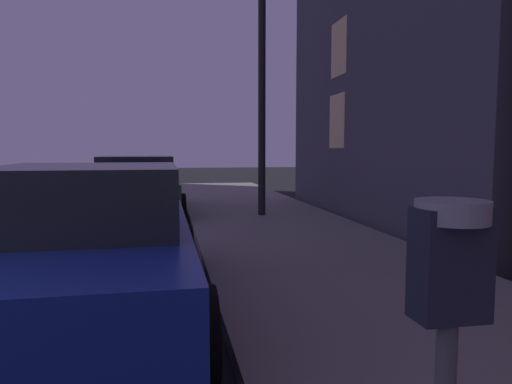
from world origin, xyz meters
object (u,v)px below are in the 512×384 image
(street_lamp, at_px, (262,30))
(car_blue, at_px, (88,246))
(parking_meter, at_px, (448,315))
(car_green, at_px, (137,187))

(street_lamp, bearing_deg, car_blue, -116.32)
(parking_meter, distance_m, car_blue, 3.51)
(car_blue, bearing_deg, parking_meter, -65.54)
(car_green, bearing_deg, parking_meter, -81.72)
(car_blue, distance_m, car_green, 6.73)
(car_green, xyz_separation_m, street_lamp, (2.73, -1.22, 3.41))
(car_blue, bearing_deg, street_lamp, 63.68)
(parking_meter, distance_m, car_green, 10.02)
(car_blue, height_order, car_green, same)
(car_green, bearing_deg, street_lamp, -24.18)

